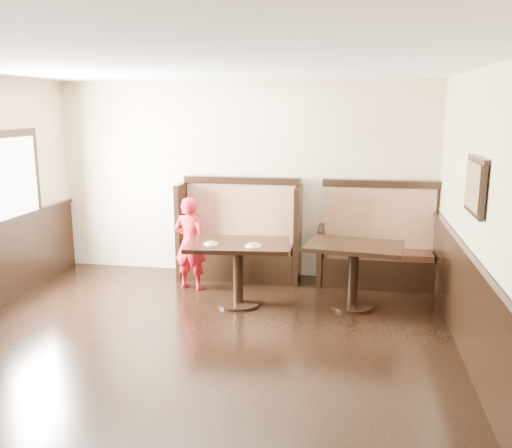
% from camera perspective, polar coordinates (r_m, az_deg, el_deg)
% --- Properties ---
extents(ground, '(7.00, 7.00, 0.00)m').
position_cam_1_polar(ground, '(5.05, -9.57, -16.71)').
color(ground, black).
rests_on(ground, ground).
extents(room_shell, '(7.00, 7.00, 7.00)m').
position_cam_1_polar(room_shell, '(5.11, -11.96, -8.20)').
color(room_shell, beige).
rests_on(room_shell, ground).
extents(booth_main, '(1.75, 0.72, 1.45)m').
position_cam_1_polar(booth_main, '(7.84, -1.69, -1.83)').
color(booth_main, black).
rests_on(booth_main, ground).
extents(booth_neighbor, '(1.65, 0.72, 1.45)m').
position_cam_1_polar(booth_neighbor, '(7.70, 12.68, -2.74)').
color(booth_neighbor, black).
rests_on(booth_neighbor, ground).
extents(table_main, '(1.33, 0.91, 0.80)m').
position_cam_1_polar(table_main, '(6.70, -1.91, -3.52)').
color(table_main, black).
rests_on(table_main, ground).
extents(table_neighbor, '(1.24, 0.90, 0.80)m').
position_cam_1_polar(table_neighbor, '(6.74, 10.23, -3.75)').
color(table_neighbor, black).
rests_on(table_neighbor, ground).
extents(child, '(0.51, 0.38, 1.27)m').
position_cam_1_polar(child, '(7.34, -6.93, -2.03)').
color(child, red).
rests_on(child, ground).
extents(pizza_plate_left, '(0.17, 0.17, 0.03)m').
position_cam_1_polar(pizza_plate_left, '(6.60, -4.77, -2.03)').
color(pizza_plate_left, white).
rests_on(pizza_plate_left, table_main).
extents(pizza_plate_right, '(0.20, 0.20, 0.04)m').
position_cam_1_polar(pizza_plate_right, '(6.48, -0.31, -2.25)').
color(pizza_plate_right, white).
rests_on(pizza_plate_right, table_main).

